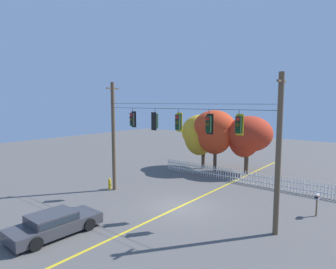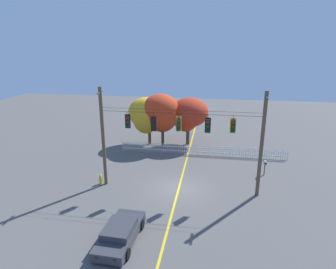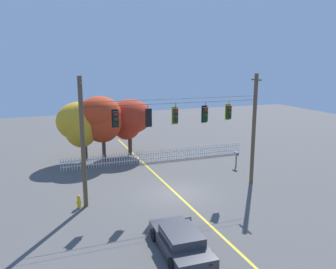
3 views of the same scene
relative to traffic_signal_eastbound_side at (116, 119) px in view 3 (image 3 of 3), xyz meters
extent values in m
plane|color=#565451|center=(4.04, -0.01, -5.45)|extent=(80.00, 80.00, 0.00)
cube|color=gold|center=(4.04, -0.01, -5.45)|extent=(0.16, 36.00, 0.01)
cylinder|color=brown|center=(-2.05, -0.01, -1.40)|extent=(0.28, 0.28, 8.11)
cylinder|color=brown|center=(10.14, -0.01, -1.40)|extent=(0.28, 0.28, 8.11)
cube|color=brown|center=(-2.05, -0.01, 2.20)|extent=(0.10, 1.10, 0.10)
cube|color=brown|center=(10.14, -0.01, 2.20)|extent=(0.10, 1.10, 0.10)
cylinder|color=black|center=(4.04, -0.01, 0.79)|extent=(11.99, 0.02, 0.02)
cylinder|color=black|center=(4.04, -0.26, 1.10)|extent=(11.99, 0.02, 0.02)
cylinder|color=black|center=(0.00, -0.01, 0.62)|extent=(0.03, 0.03, 0.35)
cube|color=black|center=(0.00, 0.12, 0.00)|extent=(0.43, 0.02, 1.13)
cube|color=black|center=(0.00, -0.01, 0.00)|extent=(0.30, 0.24, 0.91)
cylinder|color=red|center=(0.00, -0.14, 0.30)|extent=(0.20, 0.03, 0.20)
cube|color=black|center=(0.00, -0.19, 0.41)|extent=(0.22, 0.12, 0.06)
cylinder|color=#463B09|center=(0.00, -0.14, 0.00)|extent=(0.20, 0.03, 0.20)
cube|color=black|center=(0.00, -0.19, 0.11)|extent=(0.22, 0.12, 0.06)
cylinder|color=#073513|center=(0.00, -0.14, -0.31)|extent=(0.20, 0.03, 0.20)
cube|color=black|center=(0.00, -0.19, -0.19)|extent=(0.22, 0.12, 0.06)
cylinder|color=black|center=(2.10, -0.01, 0.61)|extent=(0.03, 0.03, 0.37)
cube|color=black|center=(2.10, -0.14, -0.05)|extent=(0.43, 0.02, 1.18)
cube|color=black|center=(2.10, -0.01, -0.05)|extent=(0.30, 0.24, 0.95)
cylinder|color=red|center=(2.10, 0.13, 0.27)|extent=(0.20, 0.03, 0.20)
cube|color=black|center=(2.10, 0.17, 0.39)|extent=(0.22, 0.12, 0.06)
cylinder|color=#463B09|center=(2.10, 0.13, -0.05)|extent=(0.20, 0.03, 0.20)
cube|color=black|center=(2.10, 0.17, 0.07)|extent=(0.22, 0.12, 0.06)
cylinder|color=#073513|center=(2.10, 0.13, -0.36)|extent=(0.20, 0.03, 0.20)
cube|color=black|center=(2.10, 0.17, -0.25)|extent=(0.22, 0.12, 0.06)
cylinder|color=black|center=(3.98, -0.01, 0.62)|extent=(0.03, 0.03, 0.35)
cube|color=yellow|center=(3.98, 0.12, -0.04)|extent=(0.43, 0.02, 1.20)
cube|color=#1E3323|center=(3.98, -0.01, -0.04)|extent=(0.30, 0.24, 0.96)
cylinder|color=red|center=(3.98, -0.14, 0.28)|extent=(0.20, 0.03, 0.20)
cube|color=#1E3323|center=(3.98, -0.19, 0.40)|extent=(0.22, 0.12, 0.06)
cylinder|color=#463B09|center=(3.98, -0.14, -0.04)|extent=(0.20, 0.03, 0.20)
cube|color=#1E3323|center=(3.98, -0.19, 0.08)|extent=(0.22, 0.12, 0.06)
cylinder|color=#073513|center=(3.98, -0.14, -0.36)|extent=(0.20, 0.03, 0.20)
cube|color=#1E3323|center=(3.98, -0.19, -0.24)|extent=(0.22, 0.12, 0.06)
cylinder|color=black|center=(6.16, -0.01, 0.61)|extent=(0.03, 0.03, 0.37)
cube|color=black|center=(6.16, 0.12, -0.05)|extent=(0.43, 0.02, 1.18)
cube|color=black|center=(6.16, -0.01, -0.05)|extent=(0.30, 0.24, 0.95)
cylinder|color=red|center=(6.16, -0.14, 0.26)|extent=(0.20, 0.03, 0.20)
cube|color=black|center=(6.16, -0.19, 0.38)|extent=(0.22, 0.12, 0.06)
cylinder|color=#463B09|center=(6.16, -0.14, -0.05)|extent=(0.20, 0.03, 0.20)
cube|color=black|center=(6.16, -0.19, 0.06)|extent=(0.22, 0.12, 0.06)
cylinder|color=#073513|center=(6.16, -0.14, -0.37)|extent=(0.20, 0.03, 0.20)
cube|color=black|center=(6.16, -0.19, -0.26)|extent=(0.22, 0.12, 0.06)
cylinder|color=black|center=(8.00, -0.01, 0.63)|extent=(0.03, 0.03, 0.33)
cube|color=yellow|center=(8.00, 0.12, 0.00)|extent=(0.43, 0.02, 1.15)
cube|color=black|center=(8.00, -0.01, 0.00)|extent=(0.30, 0.24, 0.93)
cylinder|color=red|center=(8.00, -0.14, 0.31)|extent=(0.20, 0.03, 0.20)
cube|color=black|center=(8.00, -0.19, 0.43)|extent=(0.22, 0.12, 0.06)
cylinder|color=#463B09|center=(8.00, -0.14, 0.00)|extent=(0.20, 0.03, 0.20)
cube|color=black|center=(8.00, -0.19, 0.12)|extent=(0.22, 0.12, 0.06)
cylinder|color=#073513|center=(8.00, -0.14, -0.31)|extent=(0.20, 0.03, 0.20)
cube|color=black|center=(8.00, -0.19, -0.19)|extent=(0.22, 0.12, 0.06)
cube|color=silver|center=(-3.05, 7.86, -4.92)|extent=(0.06, 0.04, 1.06)
cube|color=silver|center=(-2.83, 7.86, -4.92)|extent=(0.06, 0.04, 1.06)
cube|color=silver|center=(-2.60, 7.86, -4.92)|extent=(0.06, 0.04, 1.06)
cube|color=silver|center=(-2.38, 7.86, -4.92)|extent=(0.06, 0.04, 1.06)
cube|color=silver|center=(-2.15, 7.86, -4.92)|extent=(0.06, 0.04, 1.06)
cube|color=silver|center=(-1.93, 7.86, -4.92)|extent=(0.06, 0.04, 1.06)
cube|color=silver|center=(-1.71, 7.86, -4.92)|extent=(0.06, 0.04, 1.06)
cube|color=silver|center=(-1.48, 7.86, -4.92)|extent=(0.06, 0.04, 1.06)
cube|color=silver|center=(-1.26, 7.86, -4.92)|extent=(0.06, 0.04, 1.06)
cube|color=silver|center=(-1.03, 7.86, -4.92)|extent=(0.06, 0.04, 1.06)
cube|color=silver|center=(-0.81, 7.86, -4.92)|extent=(0.06, 0.04, 1.06)
cube|color=silver|center=(-0.58, 7.86, -4.92)|extent=(0.06, 0.04, 1.06)
cube|color=silver|center=(-0.36, 7.86, -4.92)|extent=(0.06, 0.04, 1.06)
cube|color=silver|center=(-0.13, 7.86, -4.92)|extent=(0.06, 0.04, 1.06)
cube|color=silver|center=(0.09, 7.86, -4.92)|extent=(0.06, 0.04, 1.06)
cube|color=silver|center=(0.32, 7.86, -4.92)|extent=(0.06, 0.04, 1.06)
cube|color=silver|center=(0.54, 7.86, -4.92)|extent=(0.06, 0.04, 1.06)
cube|color=silver|center=(0.77, 7.86, -4.92)|extent=(0.06, 0.04, 1.06)
cube|color=silver|center=(0.99, 7.86, -4.92)|extent=(0.06, 0.04, 1.06)
cube|color=silver|center=(1.22, 7.86, -4.92)|extent=(0.06, 0.04, 1.06)
cube|color=silver|center=(1.44, 7.86, -4.92)|extent=(0.06, 0.04, 1.06)
cube|color=silver|center=(1.66, 7.86, -4.92)|extent=(0.06, 0.04, 1.06)
cube|color=silver|center=(1.89, 7.86, -4.92)|extent=(0.06, 0.04, 1.06)
cube|color=silver|center=(2.11, 7.86, -4.92)|extent=(0.06, 0.04, 1.06)
cube|color=silver|center=(2.34, 7.86, -4.92)|extent=(0.06, 0.04, 1.06)
cube|color=silver|center=(2.56, 7.86, -4.92)|extent=(0.06, 0.04, 1.06)
cube|color=silver|center=(2.79, 7.86, -4.92)|extent=(0.06, 0.04, 1.06)
cube|color=silver|center=(3.01, 7.86, -4.92)|extent=(0.06, 0.04, 1.06)
cube|color=silver|center=(3.24, 7.86, -4.92)|extent=(0.06, 0.04, 1.06)
cube|color=silver|center=(3.46, 7.86, -4.92)|extent=(0.06, 0.04, 1.06)
cube|color=silver|center=(3.69, 7.86, -4.92)|extent=(0.06, 0.04, 1.06)
cube|color=silver|center=(3.91, 7.86, -4.92)|extent=(0.06, 0.04, 1.06)
cube|color=silver|center=(4.14, 7.86, -4.92)|extent=(0.06, 0.04, 1.06)
cube|color=silver|center=(4.36, 7.86, -4.92)|extent=(0.06, 0.04, 1.06)
cube|color=silver|center=(4.59, 7.86, -4.92)|extent=(0.06, 0.04, 1.06)
cube|color=silver|center=(4.81, 7.86, -4.92)|extent=(0.06, 0.04, 1.06)
cube|color=silver|center=(5.03, 7.86, -4.92)|extent=(0.06, 0.04, 1.06)
cube|color=silver|center=(5.26, 7.86, -4.92)|extent=(0.06, 0.04, 1.06)
cube|color=silver|center=(5.48, 7.86, -4.92)|extent=(0.06, 0.04, 1.06)
cube|color=silver|center=(5.71, 7.86, -4.92)|extent=(0.06, 0.04, 1.06)
cube|color=silver|center=(5.93, 7.86, -4.92)|extent=(0.06, 0.04, 1.06)
cube|color=silver|center=(6.16, 7.86, -4.92)|extent=(0.06, 0.04, 1.06)
cube|color=silver|center=(6.38, 7.86, -4.92)|extent=(0.06, 0.04, 1.06)
cube|color=silver|center=(6.61, 7.86, -4.92)|extent=(0.06, 0.04, 1.06)
cube|color=silver|center=(6.83, 7.86, -4.92)|extent=(0.06, 0.04, 1.06)
cube|color=silver|center=(7.06, 7.86, -4.92)|extent=(0.06, 0.04, 1.06)
cube|color=silver|center=(7.28, 7.86, -4.92)|extent=(0.06, 0.04, 1.06)
cube|color=silver|center=(7.51, 7.86, -4.92)|extent=(0.06, 0.04, 1.06)
cube|color=silver|center=(7.73, 7.86, -4.92)|extent=(0.06, 0.04, 1.06)
cube|color=silver|center=(7.96, 7.86, -4.92)|extent=(0.06, 0.04, 1.06)
cube|color=silver|center=(8.18, 7.86, -4.92)|extent=(0.06, 0.04, 1.06)
cube|color=silver|center=(8.41, 7.86, -4.92)|extent=(0.06, 0.04, 1.06)
cube|color=silver|center=(8.63, 7.86, -4.92)|extent=(0.06, 0.04, 1.06)
cube|color=silver|center=(8.85, 7.86, -4.92)|extent=(0.06, 0.04, 1.06)
cube|color=silver|center=(9.08, 7.86, -4.92)|extent=(0.06, 0.04, 1.06)
cube|color=silver|center=(9.30, 7.86, -4.92)|extent=(0.06, 0.04, 1.06)
cube|color=silver|center=(9.53, 7.86, -4.92)|extent=(0.06, 0.04, 1.06)
cube|color=silver|center=(9.75, 7.86, -4.92)|extent=(0.06, 0.04, 1.06)
cube|color=silver|center=(9.98, 7.86, -4.92)|extent=(0.06, 0.04, 1.06)
cube|color=silver|center=(10.20, 7.86, -4.92)|extent=(0.06, 0.04, 1.06)
cube|color=silver|center=(10.43, 7.86, -4.92)|extent=(0.06, 0.04, 1.06)
cube|color=silver|center=(10.65, 7.86, -4.92)|extent=(0.06, 0.04, 1.06)
cube|color=silver|center=(10.88, 7.86, -4.92)|extent=(0.06, 0.04, 1.06)
cube|color=silver|center=(11.10, 7.86, -4.92)|extent=(0.06, 0.04, 1.06)
cube|color=silver|center=(11.33, 7.86, -4.92)|extent=(0.06, 0.04, 1.06)
cube|color=silver|center=(11.55, 7.86, -4.92)|extent=(0.06, 0.04, 1.06)
cube|color=silver|center=(11.78, 7.86, -4.92)|extent=(0.06, 0.04, 1.06)
cube|color=silver|center=(12.00, 7.86, -4.92)|extent=(0.06, 0.04, 1.06)
cube|color=silver|center=(12.22, 7.86, -4.92)|extent=(0.06, 0.04, 1.06)
cube|color=silver|center=(12.45, 7.86, -4.92)|extent=(0.06, 0.04, 1.06)
cube|color=silver|center=(12.67, 7.86, -4.92)|extent=(0.06, 0.04, 1.06)
cube|color=silver|center=(12.90, 7.86, -4.92)|extent=(0.06, 0.04, 1.06)
cube|color=silver|center=(13.12, 7.86, -4.92)|extent=(0.06, 0.04, 1.06)
cube|color=silver|center=(13.35, 7.86, -4.92)|extent=(0.06, 0.04, 1.06)
cube|color=silver|center=(13.57, 7.86, -4.92)|extent=(0.06, 0.04, 1.06)
cube|color=silver|center=(13.80, 7.86, -4.92)|extent=(0.06, 0.04, 1.06)
cube|color=silver|center=(14.02, 7.86, -4.92)|extent=(0.06, 0.04, 1.06)
cube|color=silver|center=(5.48, 7.89, -5.14)|extent=(17.08, 0.03, 0.08)
cube|color=silver|center=(5.48, 7.89, -4.69)|extent=(17.08, 0.03, 0.08)
cylinder|color=#473828|center=(-0.66, 10.50, -4.37)|extent=(0.35, 0.35, 2.17)
ellipsoid|color=gold|center=(-0.99, 10.26, -2.11)|extent=(3.12, 3.02, 4.01)
ellipsoid|color=gold|center=(-1.01, 10.68, -1.80)|extent=(4.18, 3.63, 3.51)
cylinder|color=#473828|center=(0.95, 10.04, -4.17)|extent=(0.32, 0.32, 2.57)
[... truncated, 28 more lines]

